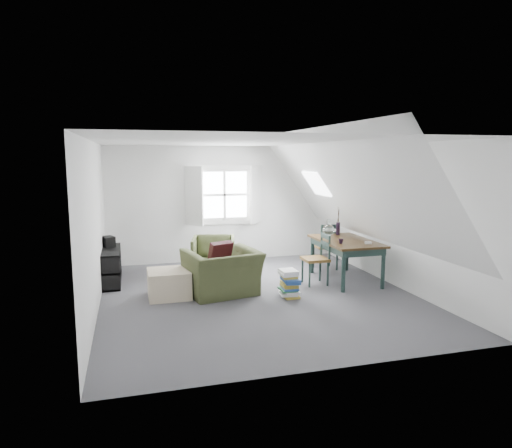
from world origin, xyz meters
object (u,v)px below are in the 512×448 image
object	(u,v)px
dining_table	(346,245)
dining_chair_far	(326,245)
armchair_far	(214,274)
ottoman	(169,284)
magazine_stack	(289,284)
media_shelf	(109,268)
armchair_near	(222,294)
dining_chair_near	(317,258)

from	to	relation	value
dining_table	dining_chair_far	world-z (taller)	dining_chair_far
armchair_far	dining_chair_far	xyz separation A→B (m)	(2.28, -0.19, 0.49)
ottoman	magazine_stack	distance (m)	1.96
armchair_far	magazine_stack	world-z (taller)	magazine_stack
ottoman	dining_chair_far	distance (m)	3.40
ottoman	media_shelf	size ratio (longest dim) A/B	0.55
armchair_far	dining_table	size ratio (longest dim) A/B	0.54
dining_table	magazine_stack	bearing A→B (deg)	-151.16
dining_table	media_shelf	size ratio (longest dim) A/B	1.25
armchair_near	dining_table	size ratio (longest dim) A/B	0.75
dining_chair_near	dining_table	bearing A→B (deg)	82.52
dining_chair_near	ottoman	bearing A→B (deg)	-103.83
armchair_near	armchair_far	xyz separation A→B (m)	(0.09, 1.31, 0.00)
ottoman	armchair_near	bearing A→B (deg)	-6.29
armchair_far	media_shelf	world-z (taller)	media_shelf
dining_chair_near	magazine_stack	bearing A→B (deg)	-66.07
armchair_near	magazine_stack	distance (m)	1.14
armchair_near	dining_chair_far	size ratio (longest dim) A/B	1.21
armchair_far	ottoman	xyz separation A→B (m)	(-0.96, -1.22, 0.22)
armchair_far	dining_chair_near	xyz separation A→B (m)	(1.67, -1.15, 0.47)
armchair_near	dining_chair_near	world-z (taller)	dining_chair_near
armchair_near	dining_chair_near	bearing A→B (deg)	173.81
dining_table	dining_chair_near	xyz separation A→B (m)	(-0.60, -0.08, -0.19)
media_shelf	magazine_stack	bearing A→B (deg)	-32.01
armchair_near	ottoman	world-z (taller)	ottoman
ottoman	media_shelf	world-z (taller)	media_shelf
armchair_near	dining_table	distance (m)	2.46
dining_chair_far	armchair_far	bearing A→B (deg)	-15.08
armchair_near	media_shelf	size ratio (longest dim) A/B	0.94
armchair_far	media_shelf	distance (m)	1.95
armchair_far	ottoman	distance (m)	1.57
ottoman	dining_chair_near	size ratio (longest dim) A/B	0.73
armchair_far	dining_table	world-z (taller)	dining_table
media_shelf	dining_table	bearing A→B (deg)	-15.02
dining_chair_far	dining_table	bearing A→B (deg)	79.13
armchair_far	dining_chair_near	distance (m)	2.08
ottoman	armchair_far	bearing A→B (deg)	51.86
dining_table	dining_chair_far	distance (m)	0.89
armchair_near	dining_chair_far	distance (m)	2.67
dining_table	magazine_stack	distance (m)	1.56
ottoman	dining_table	world-z (taller)	dining_table
dining_chair_near	magazine_stack	distance (m)	0.98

